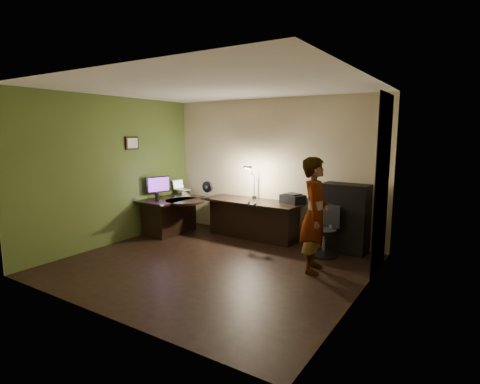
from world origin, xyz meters
The scene contains 27 objects.
floor centered at (0.00, 0.00, -0.01)m, with size 4.50×4.00×0.01m, color black.
ceiling centered at (0.00, 0.00, 2.71)m, with size 4.50×4.00×0.01m, color silver.
wall_back centered at (0.00, 2.00, 1.35)m, with size 4.50×0.01×2.70m, color #C6B68F.
wall_front centered at (0.00, -2.00, 1.35)m, with size 4.50×0.01×2.70m, color #C6B68F.
wall_left centered at (-2.25, 0.00, 1.35)m, with size 0.01×4.00×2.70m, color #C6B68F.
wall_right centered at (2.25, 0.00, 1.35)m, with size 0.01×4.00×2.70m, color #C6B68F.
green_wall_overlay centered at (-2.24, 0.00, 1.35)m, with size 0.00×4.00×2.70m, color #496026.
arched_doorway centered at (2.24, 1.15, 1.30)m, with size 0.01×0.90×2.60m, color black.
french_door centered at (2.24, -0.55, 1.05)m, with size 0.02×0.92×2.10m, color white.
framed_picture centered at (-2.22, 0.45, 1.85)m, with size 0.04×0.30×0.25m, color black.
desk_left centered at (-1.83, 1.06, 0.36)m, with size 0.77×1.25×0.72m, color black.
desk_right centered at (-0.25, 1.63, 0.37)m, with size 1.99×0.70×0.75m, color black.
cabinet centered at (1.53, 1.78, 0.59)m, with size 0.79×0.40×1.19m, color black.
laptop_stand centered at (-2.01, 1.64, 0.76)m, with size 0.24×0.20×0.10m, color silver.
laptop centered at (-2.01, 1.64, 0.91)m, with size 0.30×0.28×0.21m, color silver.
monitor centered at (-2.05, 0.92, 0.88)m, with size 0.10×0.51×0.34m, color black.
mouse centered at (-1.43, 0.39, 0.73)m, with size 0.06×0.08×0.03m, color silver.
phone centered at (-1.56, 1.21, 0.71)m, with size 0.07×0.14×0.01m, color black.
pen centered at (-1.62, 1.08, 0.72)m, with size 0.01×0.14×0.01m, color black.
speaker centered at (-1.83, 0.68, 0.80)m, with size 0.07×0.07×0.18m, color black.
notepad centered at (-1.69, 0.78, 0.72)m, with size 0.16×0.23×0.01m, color silver.
desk_fan centered at (-1.13, 1.39, 0.92)m, with size 0.22×0.12×0.35m, color black.
headphones centered at (0.02, 1.20, 0.79)m, with size 0.18×0.08×0.08m, color #2D4398.
printer centered at (0.53, 1.80, 0.83)m, with size 0.40×0.31×0.18m, color black.
desk_lamp centered at (-0.31, 1.83, 1.11)m, with size 0.18×0.33×0.72m, color black.
office_chair centered at (1.32, 1.35, 0.43)m, with size 0.48×0.48×0.85m, color black.
person centered at (1.43, 0.61, 0.85)m, with size 0.61×0.41×1.70m, color #D8A88C.
Camera 1 is at (3.39, -4.50, 2.04)m, focal length 28.00 mm.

